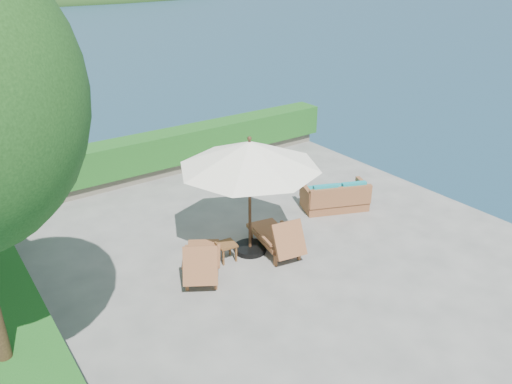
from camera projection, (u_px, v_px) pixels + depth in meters
ground at (265, 248)px, 11.95m from camera, size 12.00×12.00×0.00m
foundation at (265, 301)px, 12.61m from camera, size 12.00×12.00×3.00m
ocean at (264, 345)px, 13.22m from camera, size 600.00×600.00×0.00m
offshore_island at (24, 0)px, 129.81m from camera, size 126.00×57.60×12.60m
planter_wall_far at (162, 169)px, 16.01m from camera, size 12.00×0.60×0.36m
planter_wall_left at (14, 334)px, 8.93m from camera, size 0.60×12.00×0.36m
hedge_far at (160, 149)px, 15.73m from camera, size 12.40×0.90×1.00m
hedge_left at (6, 304)px, 8.65m from camera, size 0.90×12.40×1.00m
patio_umbrella at (250, 156)px, 10.83m from camera, size 3.30×3.30×2.85m
lounge_left at (202, 260)px, 10.71m from camera, size 1.52×1.84×1.00m
lounge_right at (278, 237)px, 11.60m from camera, size 1.02×1.86×1.01m
side_table at (226, 246)px, 11.33m from camera, size 0.45×0.45×0.44m
wicker_loveseat at (335, 198)px, 13.71m from camera, size 1.97×1.51×0.87m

